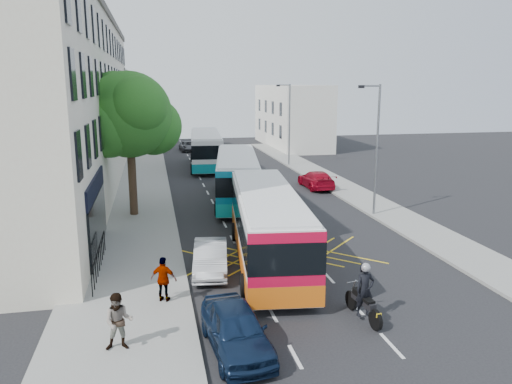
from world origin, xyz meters
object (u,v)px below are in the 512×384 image
parked_car_blue (236,329)px  pedestrian_near (119,322)px  bus_near (267,225)px  parked_car_silver (211,257)px  distant_car_silver (242,152)px  street_tree (129,116)px  bus_far (206,149)px  motorbike (364,293)px  distant_car_grey (188,146)px  lamp_near (376,143)px  red_hatchback (316,180)px  lamp_far (288,120)px  pedestrian_far (164,279)px  bus_mid (237,177)px

parked_car_blue → pedestrian_near: size_ratio=2.33×
bus_near → parked_car_silver: (-2.76, -0.82, -1.10)m
distant_car_silver → street_tree: bearing=64.7°
bus_far → parked_car_silver: size_ratio=3.03×
motorbike → distant_car_grey: motorbike is taller
parked_car_silver → pedestrian_near: bearing=-112.1°
lamp_near → red_hatchback: lamp_near is taller
distant_car_silver → parked_car_blue: bearing=79.5°
distant_car_grey → street_tree: bearing=-104.1°
motorbike → pedestrian_near: 8.31m
distant_car_grey → distant_car_silver: size_ratio=1.20×
lamp_far → pedestrian_far: bearing=-113.4°
street_tree → distant_car_silver: (11.14, 23.70, -5.69)m
red_hatchback → pedestrian_far: size_ratio=2.76×
bus_mid → motorbike: bearing=-77.3°
parked_car_silver → pedestrian_far: pedestrian_far is taller
pedestrian_near → pedestrian_far: bearing=68.6°
lamp_near → parked_car_blue: 18.47m
bus_far → motorbike: bearing=-82.3°
bus_mid → pedestrian_near: size_ratio=6.71×
motorbike → parked_car_silver: bearing=123.7°
red_hatchback → pedestrian_near: (-13.94, -22.67, 0.37)m
motorbike → pedestrian_far: motorbike is taller
bus_near → parked_car_blue: bus_near is taller
parked_car_silver → pedestrian_near: size_ratio=2.26×
bus_near → distant_car_grey: bearing=97.5°
bus_mid → red_hatchback: bearing=33.7°
parked_car_silver → distant_car_silver: parked_car_silver is taller
distant_car_silver → pedestrian_near: 41.86m
bus_mid → parked_car_silver: bus_mid is taller
bus_far → pedestrian_near: (-6.45, -34.75, -0.76)m
red_hatchback → distant_car_silver: bearing=-81.5°
bus_mid → parked_car_blue: bus_mid is taller
bus_far → motorbike: (1.84, -34.16, -0.83)m
bus_far → distant_car_grey: (-0.83, 12.74, -1.23)m
bus_far → lamp_far: bearing=-2.7°
pedestrian_near → lamp_near: bearing=45.4°
parked_car_silver → red_hatchback: 19.46m
motorbike → distant_car_grey: (-2.67, 46.90, -0.41)m
lamp_far → distant_car_grey: size_ratio=1.90×
lamp_far → red_hatchback: bearing=-93.6°
parked_car_blue → pedestrian_far: bearing=113.8°
lamp_near → parked_car_blue: (-11.10, -14.25, -3.89)m
lamp_far → parked_car_blue: lamp_far is taller
street_tree → parked_car_silver: street_tree is taller
bus_near → bus_far: size_ratio=0.98×
lamp_near → distant_car_silver: (-3.56, 26.67, -4.02)m
lamp_near → parked_car_blue: bearing=-127.9°
red_hatchback → distant_car_grey: red_hatchback is taller
parked_car_blue → distant_car_grey: 48.09m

